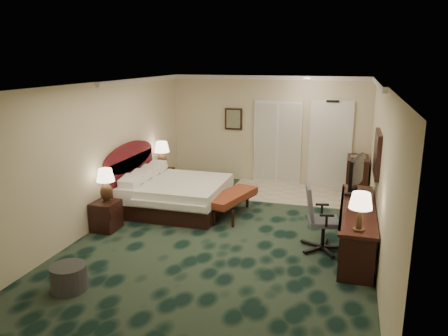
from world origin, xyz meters
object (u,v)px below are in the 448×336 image
(desk_chair, at_px, (324,218))
(minibar, at_px, (357,176))
(bed, at_px, (177,195))
(lamp_far, at_px, (162,155))
(desk, at_px, (356,228))
(nightstand_near, at_px, (106,216))
(ottoman, at_px, (69,277))
(bed_bench, at_px, (231,204))
(nightstand_far, at_px, (163,180))
(tv, at_px, (356,176))
(lamp_near, at_px, (106,185))

(desk_chair, height_order, minibar, desk_chair)
(bed, xyz_separation_m, minibar, (3.62, 2.13, 0.14))
(bed, distance_m, lamp_far, 1.54)
(desk, bearing_deg, nightstand_near, -174.50)
(ottoman, distance_m, minibar, 6.78)
(bed, relative_size, nightstand_near, 3.64)
(minibar, bearing_deg, bed, -149.59)
(nightstand_near, relative_size, bed_bench, 0.39)
(nightstand_far, relative_size, bed_bench, 0.39)
(desk, distance_m, tv, 0.99)
(lamp_near, distance_m, ottoman, 2.31)
(lamp_far, xyz_separation_m, tv, (4.41, -1.45, 0.21))
(lamp_far, bearing_deg, desk, -25.53)
(lamp_far, height_order, desk, lamp_far)
(desk_chair, bearing_deg, lamp_near, 170.90)
(tv, bearing_deg, ottoman, -126.84)
(nightstand_far, relative_size, desk_chair, 0.49)
(ottoman, distance_m, desk, 4.56)
(nightstand_near, distance_m, lamp_near, 0.58)
(nightstand_far, xyz_separation_m, desk_chair, (3.94, -2.35, 0.28))
(bed, height_order, desk_chair, desk_chair)
(lamp_far, bearing_deg, bed, -53.94)
(bed, bearing_deg, nightstand_far, 125.90)
(bed, distance_m, minibar, 4.20)
(nightstand_near, relative_size, minibar, 0.60)
(tv, distance_m, desk_chair, 1.13)
(bed, bearing_deg, tv, -4.65)
(lamp_near, distance_m, desk, 4.49)
(lamp_far, xyz_separation_m, bed_bench, (2.04, -1.18, -0.64))
(lamp_near, bearing_deg, tv, 13.67)
(desk_chair, distance_m, minibar, 3.34)
(bed_bench, xyz_separation_m, desk, (2.42, -0.95, 0.14))
(desk, height_order, tv, tv)
(bed, bearing_deg, desk_chair, -20.73)
(desk, height_order, minibar, minibar)
(ottoman, relative_size, desk_chair, 0.45)
(nightstand_near, height_order, lamp_near, lamp_near)
(ottoman, bearing_deg, desk_chair, 35.09)
(bed, bearing_deg, desk, -15.03)
(minibar, bearing_deg, ottoman, -124.27)
(ottoman, bearing_deg, desk, 33.35)
(bed, height_order, bed_bench, bed)
(ottoman, bearing_deg, minibar, 55.73)
(nightstand_far, height_order, tv, tv)
(bed, relative_size, desk_chair, 1.78)
(bed_bench, xyz_separation_m, tv, (2.37, -0.26, 0.85))
(lamp_near, xyz_separation_m, desk_chair, (3.92, 0.19, -0.30))
(desk, bearing_deg, bed_bench, 158.66)
(nightstand_far, bearing_deg, bed, -54.10)
(tv, bearing_deg, bed, -171.77)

